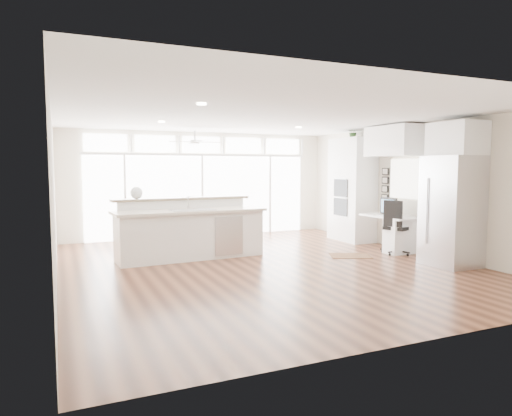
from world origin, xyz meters
name	(u,v)px	position (x,y,z in m)	size (l,w,h in m)	color
floor	(265,266)	(0.00, 0.00, -0.01)	(7.00, 8.00, 0.02)	#412114
ceiling	(265,116)	(0.00, 0.00, 2.70)	(7.00, 8.00, 0.02)	white
wall_back	(201,185)	(0.00, 4.00, 1.35)	(7.00, 0.04, 2.70)	beige
wall_front	(432,211)	(0.00, -4.00, 1.35)	(7.00, 0.04, 2.70)	beige
wall_left	(54,197)	(-3.50, 0.00, 1.35)	(0.04, 8.00, 2.70)	beige
wall_right	(415,188)	(3.50, 0.00, 1.35)	(0.04, 8.00, 2.70)	beige
glass_wall	(202,196)	(0.00, 3.94, 1.05)	(5.80, 0.06, 2.08)	white
transom_row	(201,145)	(0.00, 3.94, 2.38)	(5.90, 0.06, 0.40)	white
desk_window	(404,179)	(3.46, 0.30, 1.55)	(0.04, 0.85, 0.85)	silver
ceiling_fan	(195,138)	(-0.50, 2.80, 2.48)	(1.16, 1.16, 0.32)	silver
recessed_lights	(261,118)	(0.00, 0.20, 2.68)	(3.40, 3.00, 0.02)	white
oven_cabinet	(352,190)	(3.17, 1.80, 1.25)	(0.64, 1.20, 2.50)	white
desk_nook	(391,233)	(3.13, 0.30, 0.38)	(0.72, 1.30, 0.76)	white
upper_cabinets	(395,141)	(3.17, 0.30, 2.35)	(0.64, 1.30, 0.64)	white
refrigerator	(452,211)	(3.11, -1.35, 1.00)	(0.76, 0.90, 2.00)	silver
fridge_cabinet	(457,139)	(3.17, -1.35, 2.30)	(0.64, 0.90, 0.60)	white
framed_photos	(385,185)	(3.46, 0.92, 1.40)	(0.06, 0.22, 0.80)	black
kitchen_island	(191,229)	(-1.07, 1.20, 0.59)	(2.97, 1.12, 1.18)	white
rug	(350,256)	(1.96, 0.12, 0.01)	(0.80, 0.58, 0.01)	#3E2313
office_chair	(397,227)	(2.98, -0.07, 0.56)	(0.58, 0.53, 1.11)	black
fishbowl	(137,193)	(-2.04, 1.54, 1.30)	(0.24, 0.24, 0.24)	silver
monitor	(389,206)	(3.05, 0.30, 0.96)	(0.08, 0.49, 0.41)	black
keyboard	(382,216)	(2.88, 0.30, 0.77)	(0.11, 0.30, 0.02)	white
potted_plant	(353,133)	(3.17, 1.80, 2.62)	(0.28, 0.31, 0.24)	#2E5524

